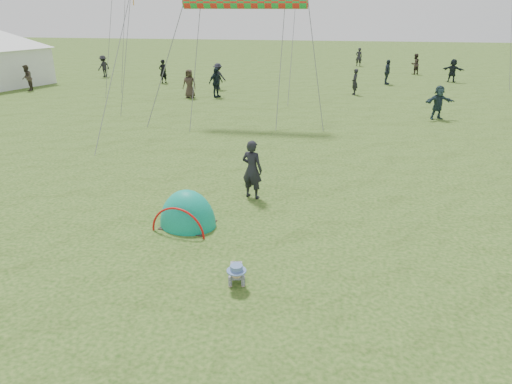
# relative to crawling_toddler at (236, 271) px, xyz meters

# --- Properties ---
(ground) EXTENTS (140.00, 140.00, 0.00)m
(ground) POSITION_rel_crawling_toddler_xyz_m (0.49, 0.46, -0.27)
(ground) COLOR #1A3F0E
(crawling_toddler) EXTENTS (0.64, 0.80, 0.55)m
(crawling_toddler) POSITION_rel_crawling_toddler_xyz_m (0.00, 0.00, 0.00)
(crawling_toddler) COLOR black
(crawling_toddler) RESTS_ON ground
(popup_tent) EXTENTS (1.68, 1.47, 1.92)m
(popup_tent) POSITION_rel_crawling_toddler_xyz_m (-1.76, 2.41, -0.27)
(popup_tent) COLOR #0C7C63
(popup_tent) RESTS_ON ground
(standing_adult) EXTENTS (0.74, 0.60, 1.74)m
(standing_adult) POSITION_rel_crawling_toddler_xyz_m (-0.44, 4.50, 0.60)
(standing_adult) COLOR black
(standing_adult) RESTS_ON ground
(crowd_person_0) EXTENTS (0.69, 0.73, 1.67)m
(crowd_person_0) POSITION_rel_crawling_toddler_xyz_m (-10.39, 24.63, 0.56)
(crowd_person_0) COLOR black
(crowd_person_0) RESTS_ON ground
(crowd_person_1) EXTENTS (1.01, 0.98, 1.64)m
(crowd_person_1) POSITION_rel_crawling_toddler_xyz_m (8.41, 32.35, 0.55)
(crowd_person_1) COLOR #312723
(crowd_person_1) RESTS_ON ground
(crowd_person_2) EXTENTS (0.97, 1.10, 1.79)m
(crowd_person_2) POSITION_rel_crawling_toddler_xyz_m (-5.26, 19.80, 0.62)
(crowd_person_2) COLOR black
(crowd_person_2) RESTS_ON ground
(crowd_person_3) EXTENTS (0.96, 1.21, 1.65)m
(crowd_person_3) POSITION_rel_crawling_toddler_xyz_m (-16.11, 26.89, 0.55)
(crowd_person_3) COLOR black
(crowd_person_3) RESTS_ON ground
(crowd_person_4) EXTENTS (0.91, 0.69, 1.68)m
(crowd_person_4) POSITION_rel_crawling_toddler_xyz_m (-21.43, 24.66, 0.57)
(crowd_person_4) COLOR black
(crowd_person_4) RESTS_ON ground
(crowd_person_5) EXTENTS (1.60, 1.12, 1.66)m
(crowd_person_5) POSITION_rel_crawling_toddler_xyz_m (10.50, 28.53, 0.56)
(crowd_person_5) COLOR black
(crowd_person_5) RESTS_ON ground
(crowd_person_6) EXTENTS (0.48, 0.64, 1.60)m
(crowd_person_6) POSITION_rel_crawling_toddler_xyz_m (3.17, 22.05, 0.53)
(crowd_person_6) COLOR black
(crowd_person_6) RESTS_ON ground
(crowd_person_7) EXTENTS (0.92, 1.00, 1.66)m
(crowd_person_7) POSITION_rel_crawling_toddler_xyz_m (-18.18, 20.15, 0.56)
(crowd_person_7) COLOR #3F342C
(crowd_person_7) RESTS_ON ground
(crowd_person_8) EXTENTS (0.70, 1.09, 1.73)m
(crowd_person_8) POSITION_rel_crawling_toddler_xyz_m (5.62, 26.60, 0.59)
(crowd_person_8) COLOR #243036
(crowd_person_8) RESTS_ON ground
(crowd_person_9) EXTENTS (1.24, 0.91, 1.71)m
(crowd_person_9) POSITION_rel_crawling_toddler_xyz_m (-5.84, 22.72, 0.58)
(crowd_person_9) COLOR black
(crowd_person_9) RESTS_ON ground
(crowd_person_10) EXTENTS (0.85, 0.57, 1.70)m
(crowd_person_10) POSITION_rel_crawling_toddler_xyz_m (-6.83, 19.41, 0.58)
(crowd_person_10) COLOR #362B23
(crowd_person_10) RESTS_ON ground
(crowd_person_11) EXTENTS (1.61, 0.99, 1.66)m
(crowd_person_11) POSITION_rel_crawling_toddler_xyz_m (6.98, 15.89, 0.56)
(crowd_person_11) COLOR #24373F
(crowd_person_11) RESTS_ON ground
(crowd_person_12) EXTENTS (0.64, 0.46, 1.65)m
(crowd_person_12) POSITION_rel_crawling_toddler_xyz_m (4.13, 37.23, 0.55)
(crowd_person_12) COLOR black
(crowd_person_12) RESTS_ON ground
(rainbow_tube_kite) EXTENTS (5.65, 0.64, 0.64)m
(rainbow_tube_kite) POSITION_rel_crawling_toddler_xyz_m (-2.36, 14.02, 5.16)
(rainbow_tube_kite) COLOR red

